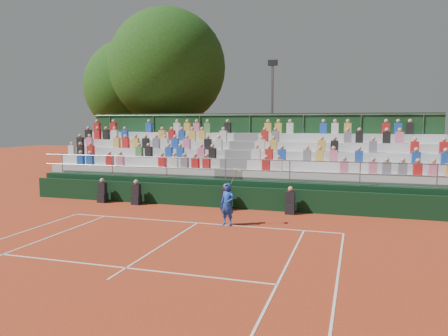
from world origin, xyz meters
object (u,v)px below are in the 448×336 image
(tree_east, at_px, (167,68))
(floodlight_mast, at_px, (272,111))
(tennis_player, at_px, (227,204))
(tree_west, at_px, (132,87))

(tree_east, bearing_deg, floodlight_mast, 4.72)
(tennis_player, relative_size, tree_west, 0.23)
(tennis_player, xyz_separation_m, tree_west, (-11.15, 13.06, 5.61))
(tree_west, bearing_deg, floodlight_mast, -1.57)
(tree_east, height_order, floodlight_mast, tree_east)
(tree_west, bearing_deg, tennis_player, -49.50)
(tree_west, relative_size, tree_east, 0.85)
(tennis_player, height_order, tree_east, tree_east)
(tennis_player, height_order, tree_west, tree_west)
(tree_west, height_order, tree_east, tree_east)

